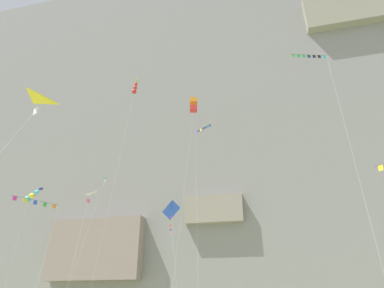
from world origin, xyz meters
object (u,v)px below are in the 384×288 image
object	(u,v)px
kite_banner_upper_left	(36,208)
kite_delta_upper_mid	(84,200)
kite_delta_mid_right	(104,188)
kite_banner_high_left	(319,82)
kite_delta_near_cliff	(30,113)
kite_box_high_center	(193,105)
kite_banner_far_left	(202,148)
kite_windsock_mid_left	(135,89)
kite_diamond_mid_center	(171,212)
kite_windsock_far_right	(31,196)

from	to	relation	value
kite_banner_upper_left	kite_delta_upper_mid	size ratio (longest dim) A/B	0.91
kite_delta_mid_right	kite_banner_high_left	bearing A→B (deg)	-26.99
kite_banner_high_left	kite_delta_near_cliff	size ratio (longest dim) A/B	1.73
kite_delta_mid_right	kite_box_high_center	distance (m)	16.95
kite_banner_upper_left	kite_delta_upper_mid	distance (m)	5.31
kite_banner_far_left	kite_banner_high_left	xyz separation A→B (m)	(13.06, -11.92, -0.45)
kite_delta_near_cliff	kite_banner_far_left	bearing A→B (deg)	73.53
kite_banner_upper_left	kite_windsock_mid_left	bearing A→B (deg)	47.18
kite_windsock_mid_left	kite_diamond_mid_center	bearing A→B (deg)	-3.36
kite_banner_upper_left	kite_banner_far_left	xyz separation A→B (m)	(17.13, 7.26, 8.72)
kite_windsock_mid_left	kite_banner_upper_left	bearing A→B (deg)	-132.82
kite_delta_upper_mid	kite_windsock_far_right	xyz separation A→B (m)	(-8.78, 1.57, 1.63)
kite_banner_upper_left	kite_banner_far_left	size ratio (longest dim) A/B	0.53
kite_box_high_center	kite_banner_high_left	distance (m)	18.97
kite_banner_far_left	kite_windsock_far_right	distance (m)	23.26
kite_delta_upper_mid	kite_box_high_center	distance (m)	18.61
kite_diamond_mid_center	kite_windsock_far_right	distance (m)	19.00
kite_windsock_mid_left	kite_diamond_mid_center	distance (m)	20.44
kite_banner_far_left	kite_banner_high_left	bearing A→B (deg)	-42.39
kite_diamond_mid_center	kite_delta_mid_right	bearing A→B (deg)	167.62
kite_banner_upper_left	kite_diamond_mid_center	world-z (taller)	kite_diamond_mid_center
kite_diamond_mid_center	kite_box_high_center	size ratio (longest dim) A/B	0.49
kite_diamond_mid_center	kite_windsock_far_right	size ratio (longest dim) A/B	0.88
kite_delta_mid_right	kite_diamond_mid_center	bearing A→B (deg)	-12.38
kite_delta_mid_right	kite_windsock_far_right	world-z (taller)	kite_delta_mid_right
kite_windsock_mid_left	kite_delta_near_cliff	xyz separation A→B (m)	(3.67, -22.48, -18.43)
kite_diamond_mid_center	kite_banner_far_left	size ratio (longest dim) A/B	0.58
kite_banner_upper_left	kite_diamond_mid_center	size ratio (longest dim) A/B	0.92
kite_delta_upper_mid	kite_box_high_center	bearing A→B (deg)	11.50
kite_diamond_mid_center	kite_delta_upper_mid	bearing A→B (deg)	-161.67
kite_banner_upper_left	kite_windsock_far_right	bearing A→B (deg)	135.65
kite_banner_far_left	kite_windsock_far_right	bearing A→B (deg)	-175.01
kite_delta_upper_mid	kite_banner_high_left	bearing A→B (deg)	-17.37
kite_windsock_far_right	kite_delta_near_cliff	world-z (taller)	kite_windsock_far_right
kite_windsock_far_right	kite_box_high_center	distance (m)	24.56
kite_banner_far_left	kite_delta_mid_right	bearing A→B (deg)	171.76
kite_delta_mid_right	kite_delta_upper_mid	xyz separation A→B (m)	(0.70, -5.63, -3.47)
kite_delta_mid_right	kite_banner_far_left	bearing A→B (deg)	-8.24
kite_diamond_mid_center	kite_windsock_far_right	xyz separation A→B (m)	(-18.72, -1.73, 2.77)
kite_banner_high_left	kite_windsock_far_right	bearing A→B (deg)	164.38
kite_diamond_mid_center	kite_banner_high_left	bearing A→B (deg)	-34.69
kite_delta_mid_right	kite_windsock_far_right	xyz separation A→B (m)	(-8.09, -4.06, -1.84)
kite_delta_mid_right	kite_banner_far_left	xyz separation A→B (m)	(14.45, -2.09, 3.54)
kite_diamond_mid_center	kite_banner_high_left	world-z (taller)	kite_banner_high_left
kite_banner_far_left	kite_delta_near_cliff	xyz separation A→B (m)	(-6.60, -22.34, -7.19)
kite_box_high_center	kite_banner_high_left	xyz separation A→B (m)	(13.96, -11.01, -6.63)
kite_banner_far_left	kite_delta_near_cliff	world-z (taller)	kite_banner_far_left
kite_windsock_far_right	kite_delta_upper_mid	bearing A→B (deg)	-10.12
kite_banner_far_left	kite_delta_near_cliff	distance (m)	24.38
kite_windsock_mid_left	kite_windsock_far_right	size ratio (longest dim) A/B	2.06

